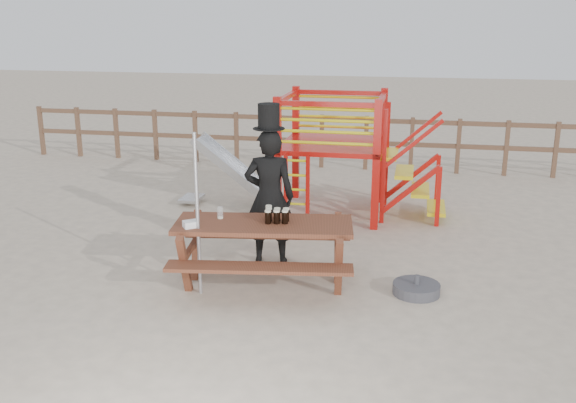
% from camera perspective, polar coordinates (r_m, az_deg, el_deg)
% --- Properties ---
extents(ground, '(60.00, 60.00, 0.00)m').
position_cam_1_polar(ground, '(8.05, -1.02, -8.23)').
color(ground, beige).
rests_on(ground, ground).
extents(back_fence, '(15.09, 0.09, 1.20)m').
position_cam_1_polar(back_fence, '(14.48, 4.99, 5.82)').
color(back_fence, brown).
rests_on(back_fence, ground).
extents(playground_fort, '(4.71, 1.84, 2.10)m').
position_cam_1_polar(playground_fort, '(11.07, 3.60, 4.40)').
color(playground_fort, '#B7110C').
rests_on(playground_fort, ground).
extents(picnic_table, '(2.40, 1.82, 0.85)m').
position_cam_1_polar(picnic_table, '(8.08, -2.16, -4.02)').
color(picnic_table, brown).
rests_on(picnic_table, ground).
extents(man_with_hat, '(0.75, 0.56, 2.22)m').
position_cam_1_polar(man_with_hat, '(8.76, -1.66, 0.73)').
color(man_with_hat, black).
rests_on(man_with_hat, ground).
extents(metal_pole, '(0.04, 0.04, 2.03)m').
position_cam_1_polar(metal_pole, '(7.80, -8.04, -1.25)').
color(metal_pole, '#B2B2B7').
rests_on(metal_pole, ground).
extents(parasol_base, '(0.59, 0.59, 0.25)m').
position_cam_1_polar(parasol_base, '(8.19, 11.33, -7.60)').
color(parasol_base, '#3E3E43').
rests_on(parasol_base, ground).
extents(paper_bag, '(0.23, 0.22, 0.08)m').
position_cam_1_polar(paper_bag, '(7.88, -8.62, -2.00)').
color(paper_bag, white).
rests_on(paper_bag, picnic_table).
extents(stout_pints, '(0.32, 0.28, 0.17)m').
position_cam_1_polar(stout_pints, '(7.99, -1.09, -1.22)').
color(stout_pints, black).
rests_on(stout_pints, picnic_table).
extents(empty_glasses, '(0.08, 0.08, 0.15)m').
position_cam_1_polar(empty_glasses, '(8.17, -6.05, -1.04)').
color(empty_glasses, silver).
rests_on(empty_glasses, picnic_table).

